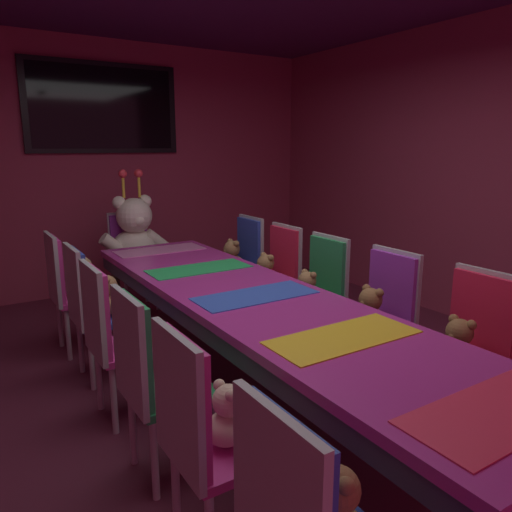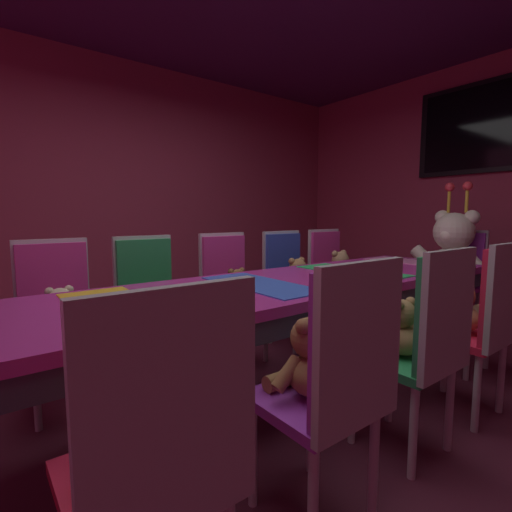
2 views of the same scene
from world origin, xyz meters
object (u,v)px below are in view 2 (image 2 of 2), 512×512
object	(u,v)px
teddy_left_5	(341,270)
chair_right_2	(340,372)
chair_right_3	(429,334)
teddy_right_5	(504,295)
teddy_right_3	(400,331)
chair_left_1	(56,305)
throne_chair	(460,271)
chair_right_1	(161,445)
wall_tv	(499,124)
teddy_left_1	(61,314)
banquet_table	(260,299)
chair_left_3	(228,282)
chair_right_4	(487,314)
chair_left_4	(287,275)
chair_left_5	(329,269)
teddy_right_1	(139,423)
teddy_right_2	(309,361)
teddy_left_4	(298,278)
king_teddy_bear	(452,254)
teddy_right_4	(459,310)
chair_left_2	(148,293)

from	to	relation	value
teddy_left_5	chair_right_2	bearing A→B (deg)	-50.17
chair_right_3	teddy_right_5	size ratio (longest dim) A/B	2.92
teddy_right_3	chair_left_1	bearing A→B (deg)	39.45
chair_left_1	throne_chair	xyz separation A→B (m)	(0.83, 3.32, 0.00)
chair_right_2	teddy_right_3	xyz separation A→B (m)	(-0.17, 0.63, -0.02)
chair_left_1	chair_right_3	distance (m)	2.04
teddy_left_5	chair_right_1	bearing A→B (deg)	-58.20
throne_chair	wall_tv	xyz separation A→B (m)	(0.00, 0.68, 1.45)
teddy_left_1	teddy_left_5	size ratio (longest dim) A/B	0.81
banquet_table	chair_left_3	bearing A→B (deg)	158.77
chair_left_1	chair_right_4	size ratio (longest dim) A/B	1.00
chair_left_4	chair_left_5	world-z (taller)	same
chair_right_2	chair_right_3	size ratio (longest dim) A/B	1.00
teddy_right_1	throne_chair	size ratio (longest dim) A/B	0.31
teddy_left_1	teddy_right_2	world-z (taller)	teddy_right_2
banquet_table	wall_tv	size ratio (longest dim) A/B	2.28
chair_left_4	teddy_right_1	size ratio (longest dim) A/B	3.18
chair_left_3	chair_right_1	size ratio (longest dim) A/B	1.00
teddy_left_4	king_teddy_bear	bearing A→B (deg)	63.49
teddy_right_2	chair_right_4	size ratio (longest dim) A/B	0.33
teddy_left_5	teddy_right_2	distance (m)	2.28
chair_left_3	teddy_left_5	xyz separation A→B (m)	(0.14, 1.20, 0.00)
teddy_left_5	king_teddy_bear	distance (m)	1.02
teddy_right_5	wall_tv	size ratio (longest dim) A/B	0.20
chair_left_1	teddy_left_5	size ratio (longest dim) A/B	2.81
teddy_left_5	teddy_right_4	world-z (taller)	teddy_left_5
chair_right_4	chair_left_1	bearing A→B (deg)	47.77
chair_right_2	teddy_left_5	bearing A→B (deg)	-50.17
teddy_right_5	teddy_right_4	bearing A→B (deg)	88.80
chair_left_3	chair_right_4	distance (m)	1.75
chair_left_5	teddy_right_4	xyz separation A→B (m)	(1.51, -0.60, -0.01)
chair_left_5	throne_chair	world-z (taller)	same
chair_left_4	chair_right_1	xyz separation A→B (m)	(1.65, -1.88, 0.00)
wall_tv	teddy_right_4	bearing A→B (deg)	-72.91
chair_right_4	chair_left_2	bearing A→B (deg)	37.12
teddy_left_5	teddy_left_1	bearing A→B (deg)	-89.88
chair_right_2	throne_chair	xyz separation A→B (m)	(-0.83, 2.73, 0.00)
chair_right_4	chair_left_3	bearing A→B (deg)	19.89
teddy_left_1	chair_left_5	xyz separation A→B (m)	(-0.15, 2.41, 0.02)
teddy_right_4	teddy_right_3	bearing A→B (deg)	88.89
chair_left_4	teddy_right_3	world-z (taller)	chair_left_4
chair_right_3	teddy_right_4	xyz separation A→B (m)	(-0.13, 0.59, -0.01)
chair_right_4	chair_left_5	bearing A→B (deg)	-19.94
teddy_left_1	wall_tv	size ratio (longest dim) A/B	0.17
teddy_left_4	chair_right_4	size ratio (longest dim) A/B	0.33
chair_left_2	king_teddy_bear	xyz separation A→B (m)	(0.83, 2.58, 0.17)
wall_tv	teddy_left_5	bearing A→B (deg)	-113.53
banquet_table	teddy_right_2	size ratio (longest dim) A/B	11.64
chair_left_5	chair_right_1	world-z (taller)	same
chair_left_3	chair_right_4	bearing A→B (deg)	19.89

